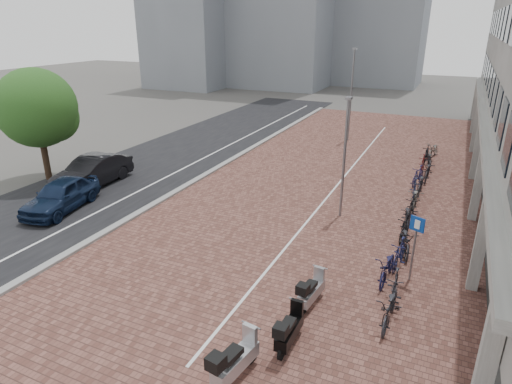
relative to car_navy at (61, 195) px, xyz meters
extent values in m
plane|color=#474442|center=(8.71, -3.15, -0.74)|extent=(140.00, 140.00, 0.00)
cube|color=brown|center=(10.71, 8.85, -0.73)|extent=(14.50, 42.00, 0.04)
cube|color=black|center=(-0.29, 8.85, -0.73)|extent=(8.00, 50.00, 0.03)
cube|color=gray|center=(3.61, 8.85, -0.67)|extent=(0.35, 42.00, 0.14)
cube|color=white|center=(1.71, 8.85, -0.71)|extent=(0.12, 44.00, 0.00)
cube|color=white|center=(10.91, 8.85, -0.70)|extent=(0.10, 30.00, 0.00)
cube|color=black|center=(18.31, 12.85, 0.96)|extent=(0.15, 38.00, 3.20)
cube|color=#A9A9A3|center=(18.11, 12.85, 2.71)|extent=(1.60, 38.00, 0.30)
cube|color=#A9A9A3|center=(17.51, -5.15, 0.96)|extent=(0.35, 0.35, 3.40)
cube|color=#A9A9A3|center=(17.51, 0.85, 0.96)|extent=(0.35, 0.35, 3.40)
cube|color=#A9A9A3|center=(17.51, 6.85, 0.96)|extent=(0.35, 0.35, 3.40)
cube|color=#A9A9A3|center=(17.51, 12.85, 0.96)|extent=(0.35, 0.35, 3.40)
cube|color=#A9A9A3|center=(17.51, 18.85, 0.96)|extent=(0.35, 0.35, 3.40)
cube|color=#A9A9A3|center=(17.51, 24.85, 0.96)|extent=(0.35, 0.35, 3.40)
cube|color=#A9A9A3|center=(17.51, 30.85, 0.96)|extent=(0.35, 0.35, 3.40)
cube|color=gray|center=(-17.29, 38.85, 9.26)|extent=(10.00, 10.00, 20.00)
imported|color=#0E1A34|center=(0.00, 0.00, 0.00)|extent=(2.50, 4.57, 1.47)
imported|color=black|center=(-1.03, 3.08, 0.06)|extent=(1.83, 4.88, 1.59)
cylinder|color=slate|center=(15.58, 0.49, 0.36)|extent=(0.07, 0.07, 2.20)
cube|color=#0B3793|center=(15.58, 0.46, 1.41)|extent=(0.47, 0.24, 0.50)
cylinder|color=slate|center=(12.06, 4.74, 1.93)|extent=(0.12, 0.12, 5.33)
cylinder|color=gray|center=(9.07, 18.44, 2.53)|extent=(0.12, 0.12, 6.52)
cylinder|color=#382619|center=(-4.09, 2.81, 0.60)|extent=(0.34, 0.34, 2.67)
sphere|color=#244D1A|center=(-4.09, 2.81, 3.27)|extent=(4.20, 4.20, 4.20)
sphere|color=#244D1A|center=(-3.61, 3.39, 2.70)|extent=(2.67, 2.67, 2.67)
imported|color=black|center=(15.31, -2.15, -0.22)|extent=(0.75, 1.99, 1.04)
imported|color=black|center=(15.27, -1.00, -0.21)|extent=(0.57, 1.77, 1.05)
imported|color=black|center=(14.87, 0.15, -0.22)|extent=(0.80, 2.01, 1.04)
imported|color=#171A3F|center=(15.10, 1.30, -0.21)|extent=(0.68, 1.79, 1.05)
imported|color=black|center=(15.18, 2.45, -0.22)|extent=(1.09, 2.07, 1.04)
imported|color=black|center=(15.00, 3.60, -0.21)|extent=(0.67, 1.79, 1.05)
imported|color=black|center=(14.97, 4.75, -0.22)|extent=(0.94, 2.05, 1.04)
imported|color=black|center=(15.01, 5.90, -0.21)|extent=(0.59, 1.77, 1.05)
imported|color=#5C5854|center=(15.04, 7.05, -0.22)|extent=(0.74, 1.99, 1.04)
imported|color=#121A33|center=(14.87, 8.20, -0.21)|extent=(0.60, 1.77, 1.05)
imported|color=black|center=(15.08, 9.35, -0.22)|extent=(0.71, 1.98, 1.04)
imported|color=#17163E|center=(14.82, 10.50, -0.21)|extent=(0.88, 1.81, 1.05)
imported|color=black|center=(15.23, 11.65, -0.22)|extent=(0.72, 1.98, 1.04)
imported|color=#461212|center=(14.85, 12.80, -0.21)|extent=(0.51, 1.75, 1.05)
imported|color=black|center=(15.15, 13.95, -0.22)|extent=(0.91, 2.04, 1.04)
imported|color=black|center=(14.86, 15.10, -0.21)|extent=(0.58, 1.77, 1.05)
imported|color=#635F5A|center=(15.18, 16.25, -0.22)|extent=(1.05, 2.07, 1.04)
camera|label=1|loc=(16.20, -13.39, 7.53)|focal=30.72mm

